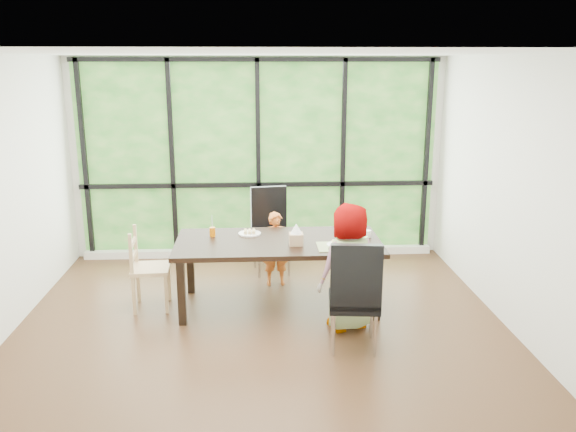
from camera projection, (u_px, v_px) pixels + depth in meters
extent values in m
plane|color=black|center=(262.00, 321.00, 6.09)|extent=(5.00, 5.00, 0.00)
plane|color=silver|center=(258.00, 159.00, 7.92)|extent=(5.00, 0.00, 5.00)
cube|color=#1B4D19|center=(258.00, 159.00, 7.90)|extent=(4.80, 0.02, 2.65)
cube|color=silver|center=(260.00, 252.00, 8.16)|extent=(4.80, 0.12, 0.10)
cube|color=black|center=(278.00, 273.00, 6.41)|extent=(2.26, 1.17, 0.75)
cube|color=black|center=(271.00, 231.00, 7.40)|extent=(0.52, 0.52, 1.08)
cube|color=black|center=(354.00, 294.00, 5.41)|extent=(0.50, 0.50, 1.08)
cube|color=tan|center=(151.00, 269.00, 6.34)|extent=(0.42, 0.44, 0.90)
imported|color=#CF6223|center=(276.00, 249.00, 7.01)|extent=(0.34, 0.24, 0.90)
imported|color=gray|center=(346.00, 267.00, 5.80)|extent=(0.74, 0.61, 1.30)
cube|color=tan|center=(340.00, 246.00, 6.10)|extent=(0.47, 0.34, 0.01)
cylinder|color=white|center=(250.00, 234.00, 6.54)|extent=(0.25, 0.25, 0.02)
cylinder|color=white|center=(338.00, 245.00, 6.14)|extent=(0.24, 0.24, 0.02)
cylinder|color=#D86B04|center=(212.00, 232.00, 6.45)|extent=(0.07, 0.07, 0.10)
cylinder|color=#51AF33|center=(364.00, 242.00, 6.05)|extent=(0.08, 0.08, 0.12)
cylinder|color=white|center=(368.00, 234.00, 6.43)|extent=(0.08, 0.08, 0.08)
cube|color=tan|center=(296.00, 239.00, 6.16)|extent=(0.14, 0.14, 0.12)
cylinder|color=white|center=(212.00, 224.00, 6.43)|extent=(0.01, 0.04, 0.20)
cylinder|color=pink|center=(364.00, 233.00, 6.02)|extent=(0.01, 0.04, 0.20)
cone|color=white|center=(296.00, 228.00, 6.13)|extent=(0.12, 0.12, 0.11)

